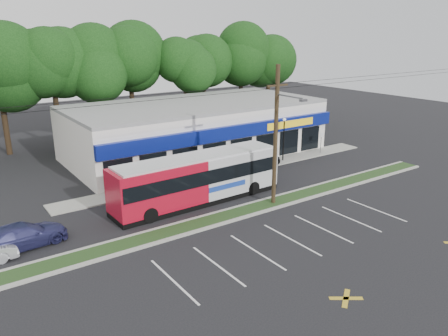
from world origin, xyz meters
TOP-DOWN VIEW (x-y plane):
  - ground at (0.00, 0.00)m, footprint 120.00×120.00m
  - grass_strip at (0.00, 1.00)m, footprint 40.00×1.60m
  - curb_south at (0.00, 0.15)m, footprint 40.00×0.25m
  - curb_north at (0.00, 1.85)m, footprint 40.00×0.25m
  - sidewalk at (5.00, 9.00)m, footprint 32.00×2.20m
  - strip_mall at (5.50, 15.91)m, footprint 25.00×12.55m
  - utility_pole at (2.83, 0.93)m, footprint 50.00×2.77m
  - lamp_post at (11.00, 8.80)m, footprint 0.30×0.30m
  - sign_post at (16.00, 8.57)m, footprint 0.45×0.10m
  - tree_line at (4.00, 26.00)m, footprint 46.76×6.76m
  - metrobus at (-1.26, 4.50)m, footprint 13.30×3.12m
  - car_dark at (7.86, 8.50)m, footprint 4.60×2.37m
  - car_blue at (-13.45, 4.25)m, footprint 5.28×2.66m
  - pedestrian_a at (7.91, 8.26)m, footprint 0.78×0.70m
  - pedestrian_b at (8.70, 8.15)m, footprint 0.92×0.72m

SIDE VIEW (x-z plane):
  - ground at x=0.00m, z-range 0.00..0.00m
  - sidewalk at x=5.00m, z-range 0.00..0.10m
  - grass_strip at x=0.00m, z-range 0.00..0.12m
  - curb_south at x=0.00m, z-range 0.00..0.14m
  - curb_north at x=0.00m, z-range 0.00..0.14m
  - car_blue at x=-13.45m, z-range 0.00..1.47m
  - car_dark at x=7.86m, z-range 0.00..1.50m
  - pedestrian_a at x=7.91m, z-range 0.00..1.78m
  - pedestrian_b at x=8.70m, z-range 0.00..1.89m
  - sign_post at x=16.00m, z-range 0.44..2.67m
  - metrobus at x=-1.26m, z-range 0.11..3.66m
  - strip_mall at x=5.50m, z-range 0.00..5.30m
  - lamp_post at x=11.00m, z-range 0.55..4.80m
  - utility_pole at x=2.83m, z-range 0.41..10.41m
  - tree_line at x=4.00m, z-range 2.50..14.33m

